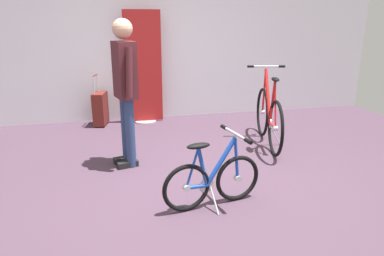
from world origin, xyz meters
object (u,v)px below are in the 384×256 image
at_px(folding_bike_foreground, 213,178).
at_px(rolling_suitcase, 100,108).
at_px(display_bike_left, 269,117).
at_px(visitor_near_wall, 125,84).
at_px(floor_banner_stand, 144,73).

height_order(folding_bike_foreground, rolling_suitcase, rolling_suitcase).
bearing_deg(display_bike_left, visitor_near_wall, -171.40).
bearing_deg(rolling_suitcase, folding_bike_foreground, -70.31).
bearing_deg(display_bike_left, floor_banner_stand, 135.30).
relative_size(folding_bike_foreground, rolling_suitcase, 1.17).
distance_m(folding_bike_foreground, visitor_near_wall, 1.53).
xyz_separation_m(floor_banner_stand, folding_bike_foreground, (0.32, -2.99, -0.55)).
distance_m(folding_bike_foreground, rolling_suitcase, 3.13).
height_order(folding_bike_foreground, display_bike_left, display_bike_left).
distance_m(floor_banner_stand, display_bike_left, 2.21).
xyz_separation_m(folding_bike_foreground, display_bike_left, (1.22, 1.46, 0.12)).
height_order(floor_banner_stand, rolling_suitcase, floor_banner_stand).
xyz_separation_m(visitor_near_wall, rolling_suitcase, (-0.36, 1.77, -0.68)).
bearing_deg(floor_banner_stand, display_bike_left, -44.70).
relative_size(display_bike_left, visitor_near_wall, 0.89).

